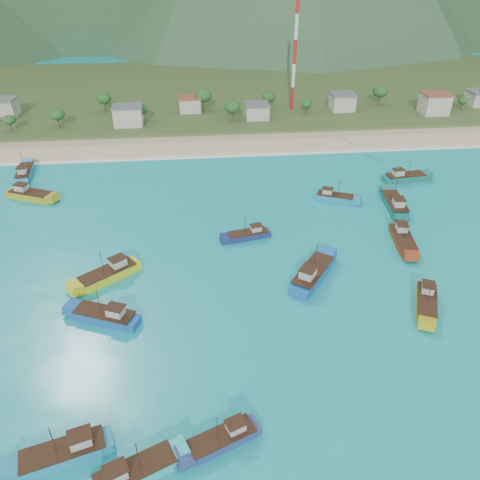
{
  "coord_description": "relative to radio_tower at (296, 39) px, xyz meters",
  "views": [
    {
      "loc": [
        -2.1,
        -60.69,
        53.27
      ],
      "look_at": [
        5.6,
        18.0,
        3.0
      ],
      "focal_mm": 35.0,
      "sensor_mm": 36.0,
      "label": 1
    }
  ],
  "objects": [
    {
      "name": "boat_11",
      "position": [
        6.38,
        -89.74,
        -24.77
      ],
      "size": [
        4.97,
        11.73,
        6.72
      ],
      "rotation": [
        0.0,
        0.0,
        3.0
      ],
      "color": "maroon",
      "rests_on": "ground"
    },
    {
      "name": "beach",
      "position": [
        -33.51,
        -29.0,
        -25.59
      ],
      "size": [
        400.0,
        18.0,
        1.2
      ],
      "primitive_type": "cube",
      "color": "beige",
      "rests_on": "ground"
    },
    {
      "name": "boat_8",
      "position": [
        18.75,
        -60.28,
        -24.77
      ],
      "size": [
        11.67,
        4.59,
        6.72
      ],
      "rotation": [
        0.0,
        0.0,
        4.82
      ],
      "color": "#16635C",
      "rests_on": "ground"
    },
    {
      "name": "boat_3",
      "position": [
        -52.1,
        -108.09,
        -24.77
      ],
      "size": [
        11.74,
        7.41,
        6.69
      ],
      "rotation": [
        0.0,
        0.0,
        1.18
      ],
      "color": "#1955A3",
      "rests_on": "ground"
    },
    {
      "name": "boat_7",
      "position": [
        -25.58,
        -84.57,
        -24.99
      ],
      "size": [
        9.69,
        4.73,
        5.5
      ],
      "rotation": [
        0.0,
        0.0,
        1.79
      ],
      "color": "navy",
      "rests_on": "ground"
    },
    {
      "name": "boat_0",
      "position": [
        -15.35,
        -100.23,
        -24.59
      ],
      "size": [
        10.71,
        12.75,
        7.66
      ],
      "rotation": [
        0.0,
        0.0,
        5.66
      ],
      "color": "#155CAC",
      "rests_on": "ground"
    },
    {
      "name": "boat_10",
      "position": [
        -44.93,
        -136.08,
        -24.85
      ],
      "size": [
        10.93,
        7.05,
        6.24
      ],
      "rotation": [
        0.0,
        0.0,
        5.12
      ],
      "color": "#29B6BE",
      "rests_on": "ground"
    },
    {
      "name": "boat_21",
      "position": [
        10.38,
        -74.88,
        -24.65
      ],
      "size": [
        4.96,
        12.78,
        7.36
      ],
      "rotation": [
        0.0,
        0.0,
        6.18
      ],
      "color": "#10675D",
      "rests_on": "ground"
    },
    {
      "name": "boat_25",
      "position": [
        -34.2,
        -132.58,
        -24.95
      ],
      "size": [
        10.01,
        6.31,
        5.7
      ],
      "rotation": [
        0.0,
        0.0,
        1.96
      ],
      "color": "navy",
      "rests_on": "ground"
    },
    {
      "name": "land",
      "position": [
        -33.51,
        32.0,
        -25.59
      ],
      "size": [
        400.0,
        110.0,
        2.4
      ],
      "primitive_type": "cube",
      "color": "#385123",
      "rests_on": "ground"
    },
    {
      "name": "boat_17",
      "position": [
        -53.46,
        -132.71,
        -24.79
      ],
      "size": [
        11.6,
        6.28,
        6.58
      ],
      "rotation": [
        0.0,
        0.0,
        1.86
      ],
      "color": "teal",
      "rests_on": "ground"
    },
    {
      "name": "surf_line",
      "position": [
        -33.51,
        -38.5,
        -25.59
      ],
      "size": [
        400.0,
        2.5,
        0.08
      ],
      "primitive_type": "cube",
      "color": "white",
      "rests_on": "ground"
    },
    {
      "name": "boat_5",
      "position": [
        -77.1,
        -61.11,
        -24.73
      ],
      "size": [
        12.09,
        7.81,
        6.9
      ],
      "rotation": [
        0.0,
        0.0,
        4.3
      ],
      "color": "#B49C1B",
      "rests_on": "ground"
    },
    {
      "name": "ground",
      "position": [
        -33.51,
        -108.0,
        -25.59
      ],
      "size": [
        600.0,
        600.0,
        0.0
      ],
      "primitive_type": "plane",
      "color": "#0D9995",
      "rests_on": "ground"
    },
    {
      "name": "boat_16",
      "position": [
        -82.19,
        -47.43,
        -24.75
      ],
      "size": [
        4.92,
        11.83,
        6.78
      ],
      "rotation": [
        0.0,
        0.0,
        0.14
      ],
      "color": "#2E8BBC",
      "rests_on": "ground"
    },
    {
      "name": "boat_23",
      "position": [
        -2.69,
        -69.3,
        -24.94
      ],
      "size": [
        10.09,
        6.48,
        5.76
      ],
      "rotation": [
        0.0,
        0.0,
        4.31
      ],
      "color": "teal",
      "rests_on": "ground"
    },
    {
      "name": "boat_2",
      "position": [
        -53.2,
        -96.3,
        -24.71
      ],
      "size": [
        11.63,
        9.96,
        7.03
      ],
      "rotation": [
        0.0,
        0.0,
        2.21
      ],
      "color": "yellow",
      "rests_on": "ground"
    },
    {
      "name": "radio_tower",
      "position": [
        0.0,
        0.0,
        0.0
      ],
      "size": [
        1.2,
        1.2,
        47.99
      ],
      "color": "red",
      "rests_on": "ground"
    },
    {
      "name": "village",
      "position": [
        -28.89,
        -7.14,
        -21.0
      ],
      "size": [
        209.82,
        24.27,
        7.65
      ],
      "color": "beige",
      "rests_on": "ground"
    },
    {
      "name": "vegetation",
      "position": [
        -24.9,
        -3.88,
        -20.55
      ],
      "size": [
        275.78,
        25.11,
        8.57
      ],
      "color": "#235623",
      "rests_on": "ground"
    },
    {
      "name": "boat_9",
      "position": [
        2.59,
        -109.61,
        -24.85
      ],
      "size": [
        7.21,
        10.98,
        6.28
      ],
      "rotation": [
        0.0,
        0.0,
        2.72
      ],
      "color": "#BA9C13",
      "rests_on": "ground"
    }
  ]
}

